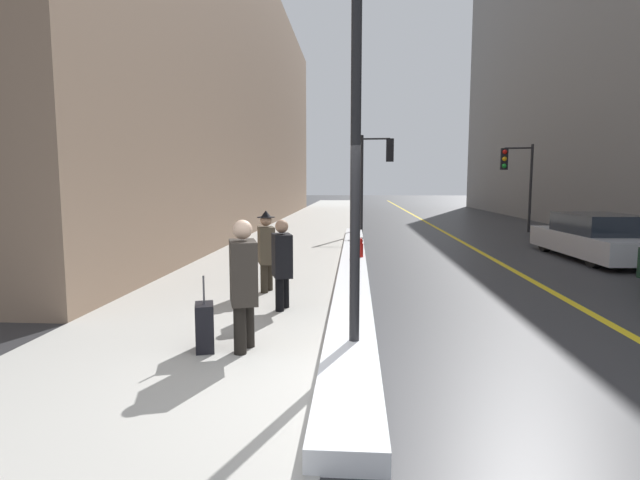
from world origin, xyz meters
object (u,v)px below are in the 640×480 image
at_px(traffic_light_far, 514,169).
at_px(pedestrian_in_glasses, 243,279).
at_px(traffic_light_near, 379,163).
at_px(lamp_post, 356,78).
at_px(rolling_suitcase, 205,327).
at_px(parked_car_silver, 596,238).
at_px(fire_hydrant, 359,251).
at_px(pedestrian_in_fedora, 266,248).
at_px(pedestrian_nearside, 282,260).

xyz_separation_m(traffic_light_far, pedestrian_in_glasses, (-8.00, -15.78, -1.75)).
bearing_deg(pedestrian_in_glasses, traffic_light_near, 154.09).
height_order(lamp_post, rolling_suitcase, lamp_post).
bearing_deg(parked_car_silver, fire_hydrant, 100.52).
bearing_deg(lamp_post, pedestrian_in_fedora, 115.87).
distance_m(traffic_light_near, fire_hydrant, 8.02).
bearing_deg(lamp_post, rolling_suitcase, 177.97).
distance_m(pedestrian_nearside, rolling_suitcase, 2.23).
distance_m(pedestrian_in_fedora, parked_car_silver, 9.52).
bearing_deg(traffic_light_near, pedestrian_in_glasses, -95.05).
xyz_separation_m(lamp_post, traffic_light_far, (6.65, 15.88, -0.59)).
distance_m(pedestrian_in_fedora, fire_hydrant, 3.81).
height_order(pedestrian_nearside, fire_hydrant, pedestrian_nearside).
xyz_separation_m(traffic_light_near, pedestrian_in_fedora, (-2.59, -10.90, -2.01)).
bearing_deg(fire_hydrant, traffic_light_far, 54.28).
distance_m(traffic_light_near, pedestrian_in_glasses, 14.56).
bearing_deg(rolling_suitcase, lamp_post, 71.09).
relative_size(traffic_light_near, traffic_light_far, 1.08).
height_order(lamp_post, pedestrian_in_fedora, lamp_post).
xyz_separation_m(lamp_post, pedestrian_nearside, (-1.18, 2.13, -2.42)).
xyz_separation_m(traffic_light_far, parked_car_silver, (-0.09, -7.66, -2.07)).
bearing_deg(pedestrian_in_fedora, parked_car_silver, 103.17).
bearing_deg(rolling_suitcase, parked_car_silver, 117.27).
bearing_deg(pedestrian_in_glasses, pedestrian_in_fedora, 168.60).
distance_m(traffic_light_far, pedestrian_in_glasses, 17.78).
distance_m(lamp_post, pedestrian_in_fedora, 4.53).
bearing_deg(traffic_light_far, pedestrian_in_fedora, 64.16).
distance_m(pedestrian_in_fedora, rolling_suitcase, 3.44).
distance_m(pedestrian_in_glasses, pedestrian_in_fedora, 3.37).
relative_size(traffic_light_near, pedestrian_in_glasses, 2.43).
xyz_separation_m(pedestrian_nearside, parked_car_silver, (7.74, 6.09, -0.24)).
distance_m(pedestrian_in_glasses, parked_car_silver, 11.34).
xyz_separation_m(rolling_suitcase, fire_hydrant, (1.95, 6.72, 0.04)).
relative_size(traffic_light_near, fire_hydrant, 5.66).
bearing_deg(rolling_suitcase, traffic_light_near, 152.22).
bearing_deg(pedestrian_nearside, traffic_light_far, 133.47).
xyz_separation_m(pedestrian_in_glasses, fire_hydrant, (1.46, 6.68, -0.56)).
bearing_deg(lamp_post, pedestrian_in_glasses, 175.64).
xyz_separation_m(pedestrian_in_glasses, parked_car_silver, (7.92, 8.12, -0.32)).
xyz_separation_m(parked_car_silver, fire_hydrant, (-6.46, -1.43, -0.24)).
relative_size(pedestrian_in_fedora, fire_hydrant, 2.23).
bearing_deg(pedestrian_nearside, pedestrian_in_glasses, -21.79).
height_order(traffic_light_near, parked_car_silver, traffic_light_near).
bearing_deg(rolling_suitcase, pedestrian_in_glasses, 77.60).
bearing_deg(traffic_light_far, rolling_suitcase, 69.76).
bearing_deg(pedestrian_nearside, fire_hydrant, 147.67).
xyz_separation_m(pedestrian_in_glasses, rolling_suitcase, (-0.49, -0.04, -0.60)).
bearing_deg(fire_hydrant, lamp_post, -90.91).
bearing_deg(lamp_post, parked_car_silver, 51.40).
distance_m(pedestrian_in_glasses, pedestrian_nearside, 2.04).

